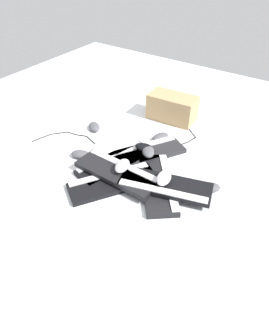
{
  "coord_description": "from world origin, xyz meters",
  "views": [
    {
      "loc": [
        0.69,
        -0.97,
        1.01
      ],
      "look_at": [
        0.01,
        0.02,
        0.03
      ],
      "focal_mm": 32.0,
      "sensor_mm": 36.0,
      "label": 1
    }
  ],
  "objects_px": {
    "keyboard_2": "(116,162)",
    "mouse_7": "(94,127)",
    "keyboard_1": "(146,153)",
    "mouse_4": "(144,148)",
    "keyboard_4": "(165,186)",
    "mouse_1": "(81,154)",
    "keyboard_5": "(117,172)",
    "cardboard_box": "(172,108)",
    "keyboard_0": "(158,183)",
    "mouse_3": "(209,187)",
    "keyboard_3": "(113,183)",
    "mouse_2": "(122,166)",
    "mouse_0": "(148,151)",
    "mouse_6": "(164,178)",
    "mouse_5": "(160,137)"
  },
  "relations": [
    {
      "from": "mouse_2",
      "to": "mouse_3",
      "type": "distance_m",
      "value": 0.44
    },
    {
      "from": "mouse_5",
      "to": "mouse_7",
      "type": "bearing_deg",
      "value": 127.7
    },
    {
      "from": "keyboard_0",
      "to": "mouse_2",
      "type": "relative_size",
      "value": 3.98
    },
    {
      "from": "mouse_1",
      "to": "mouse_5",
      "type": "bearing_deg",
      "value": -146.06
    },
    {
      "from": "mouse_2",
      "to": "mouse_7",
      "type": "height_order",
      "value": "mouse_2"
    },
    {
      "from": "keyboard_1",
      "to": "keyboard_2",
      "type": "height_order",
      "value": "same"
    },
    {
      "from": "keyboard_5",
      "to": "mouse_7",
      "type": "bearing_deg",
      "value": 143.67
    },
    {
      "from": "keyboard_4",
      "to": "mouse_0",
      "type": "bearing_deg",
      "value": 139.24
    },
    {
      "from": "keyboard_5",
      "to": "mouse_6",
      "type": "height_order",
      "value": "mouse_6"
    },
    {
      "from": "keyboard_0",
      "to": "keyboard_2",
      "type": "relative_size",
      "value": 0.94
    },
    {
      "from": "keyboard_5",
      "to": "mouse_1",
      "type": "relative_size",
      "value": 4.03
    },
    {
      "from": "keyboard_4",
      "to": "mouse_1",
      "type": "height_order",
      "value": "keyboard_4"
    },
    {
      "from": "keyboard_0",
      "to": "mouse_2",
      "type": "height_order",
      "value": "mouse_2"
    },
    {
      "from": "mouse_3",
      "to": "mouse_4",
      "type": "bearing_deg",
      "value": 134.19
    },
    {
      "from": "keyboard_3",
      "to": "mouse_0",
      "type": "xyz_separation_m",
      "value": [
        0.03,
        0.28,
        0.04
      ]
    },
    {
      "from": "keyboard_3",
      "to": "mouse_4",
      "type": "distance_m",
      "value": 0.3
    },
    {
      "from": "mouse_7",
      "to": "cardboard_box",
      "type": "distance_m",
      "value": 0.52
    },
    {
      "from": "mouse_1",
      "to": "mouse_5",
      "type": "distance_m",
      "value": 0.49
    },
    {
      "from": "keyboard_2",
      "to": "mouse_5",
      "type": "bearing_deg",
      "value": 77.18
    },
    {
      "from": "keyboard_3",
      "to": "mouse_0",
      "type": "distance_m",
      "value": 0.28
    },
    {
      "from": "keyboard_1",
      "to": "mouse_5",
      "type": "bearing_deg",
      "value": 93.3
    },
    {
      "from": "keyboard_0",
      "to": "keyboard_3",
      "type": "distance_m",
      "value": 0.22
    },
    {
      "from": "keyboard_3",
      "to": "keyboard_4",
      "type": "relative_size",
      "value": 0.97
    },
    {
      "from": "keyboard_3",
      "to": "mouse_5",
      "type": "height_order",
      "value": "mouse_5"
    },
    {
      "from": "mouse_5",
      "to": "cardboard_box",
      "type": "height_order",
      "value": "cardboard_box"
    },
    {
      "from": "keyboard_1",
      "to": "mouse_4",
      "type": "distance_m",
      "value": 0.04
    },
    {
      "from": "mouse_6",
      "to": "mouse_0",
      "type": "bearing_deg",
      "value": -145.03
    },
    {
      "from": "mouse_0",
      "to": "cardboard_box",
      "type": "height_order",
      "value": "cardboard_box"
    },
    {
      "from": "keyboard_4",
      "to": "mouse_7",
      "type": "relative_size",
      "value": 4.22
    },
    {
      "from": "keyboard_0",
      "to": "keyboard_4",
      "type": "relative_size",
      "value": 0.94
    },
    {
      "from": "keyboard_5",
      "to": "cardboard_box",
      "type": "height_order",
      "value": "cardboard_box"
    },
    {
      "from": "keyboard_2",
      "to": "mouse_7",
      "type": "distance_m",
      "value": 0.38
    },
    {
      "from": "mouse_3",
      "to": "keyboard_5",
      "type": "bearing_deg",
      "value": 166.88
    },
    {
      "from": "mouse_0",
      "to": "mouse_6",
      "type": "distance_m",
      "value": 0.26
    },
    {
      "from": "mouse_1",
      "to": "keyboard_1",
      "type": "bearing_deg",
      "value": -163.6
    },
    {
      "from": "mouse_2",
      "to": "cardboard_box",
      "type": "relative_size",
      "value": 0.36
    },
    {
      "from": "keyboard_1",
      "to": "mouse_2",
      "type": "relative_size",
      "value": 4.12
    },
    {
      "from": "keyboard_4",
      "to": "cardboard_box",
      "type": "distance_m",
      "value": 0.71
    },
    {
      "from": "keyboard_3",
      "to": "mouse_0",
      "type": "relative_size",
      "value": 4.1
    },
    {
      "from": "keyboard_1",
      "to": "mouse_2",
      "type": "height_order",
      "value": "mouse_2"
    },
    {
      "from": "keyboard_3",
      "to": "mouse_3",
      "type": "relative_size",
      "value": 4.1
    },
    {
      "from": "mouse_4",
      "to": "mouse_3",
      "type": "bearing_deg",
      "value": -16.25
    },
    {
      "from": "keyboard_0",
      "to": "mouse_5",
      "type": "distance_m",
      "value": 0.41
    },
    {
      "from": "mouse_4",
      "to": "mouse_0",
      "type": "bearing_deg",
      "value": -32.83
    },
    {
      "from": "keyboard_1",
      "to": "mouse_1",
      "type": "distance_m",
      "value": 0.36
    },
    {
      "from": "mouse_6",
      "to": "mouse_1",
      "type": "bearing_deg",
      "value": -100.49
    },
    {
      "from": "keyboard_1",
      "to": "keyboard_4",
      "type": "xyz_separation_m",
      "value": [
        0.24,
        -0.2,
        0.03
      ]
    },
    {
      "from": "keyboard_0",
      "to": "mouse_3",
      "type": "xyz_separation_m",
      "value": [
        0.22,
        0.11,
        0.01
      ]
    },
    {
      "from": "keyboard_0",
      "to": "keyboard_1",
      "type": "relative_size",
      "value": 0.96
    },
    {
      "from": "mouse_7",
      "to": "keyboard_4",
      "type": "bearing_deg",
      "value": 16.27
    }
  ]
}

